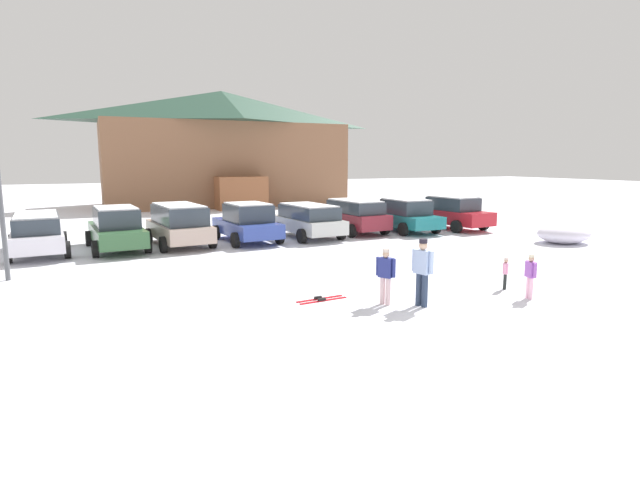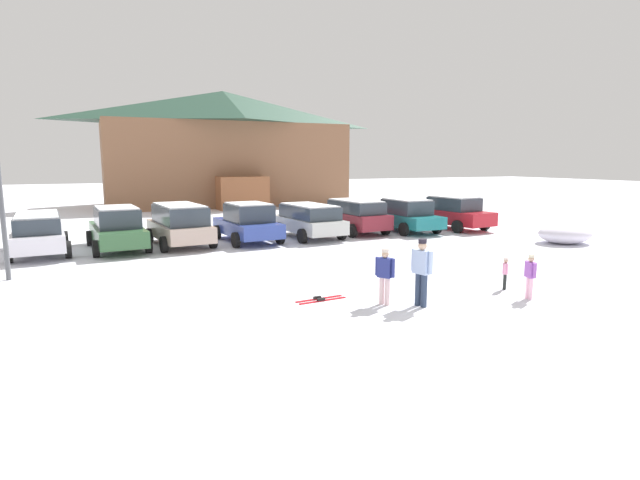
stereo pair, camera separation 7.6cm
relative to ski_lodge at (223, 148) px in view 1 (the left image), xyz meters
The scene contains 16 objects.
ground 34.03m from the ski_lodge, 94.21° to the right, with size 160.00×160.00×0.00m, color white.
ski_lodge is the anchor object (origin of this frame).
parked_white_suv 23.07m from the ski_lodge, 121.33° to the right, with size 2.36×4.87×1.56m.
parked_green_coupe 21.94m from the ski_lodge, 114.77° to the right, with size 2.37×4.85×1.74m.
parked_beige_suv 21.08m from the ski_lodge, 108.62° to the right, with size 2.52×4.51×1.75m.
parked_blue_hatchback 20.53m from the ski_lodge, 100.69° to the right, with size 2.47×4.25×1.72m.
parked_silver_wagon 20.23m from the ski_lodge, 92.47° to the right, with size 2.49×4.35×1.56m.
parked_maroon_van 19.79m from the ski_lodge, 84.56° to the right, with size 2.33×4.14×1.64m.
parked_teal_hatchback 20.66m from the ski_lodge, 77.52° to the right, with size 2.23×4.65×1.65m.
parked_red_sedan 21.54m from the ski_lodge, 70.15° to the right, with size 2.54×4.92×1.71m.
skier_teen_in_navy_coat 31.08m from the ski_lodge, 96.24° to the right, with size 0.35×0.46×1.41m.
skier_adult_in_blue_parka 31.48m from the ski_lodge, 94.80° to the right, with size 0.35×0.60×1.67m.
skier_child_in_pink_snowsuit 31.02m from the ski_lodge, 89.13° to the right, with size 0.27×0.23×0.89m.
skier_child_in_purple_jacket 31.99m from the ski_lodge, 89.43° to the right, with size 0.23×0.42×1.16m.
pair_of_skis 30.37m from the ski_lodge, 98.89° to the right, with size 1.35×0.41×0.08m.
plowed_snow_pile 27.53m from the ski_lodge, 71.48° to the right, with size 2.41×1.93×0.84m, color white.
Camera 1 is at (-7.26, -7.28, 3.52)m, focal length 28.00 mm.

